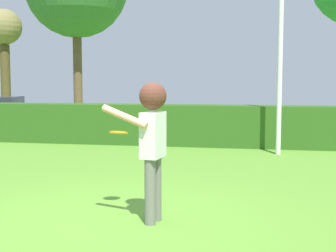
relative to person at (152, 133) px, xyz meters
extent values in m
plane|color=#5D9530|center=(-0.51, -0.15, -1.15)|extent=(60.00, 60.00, 0.00)
cylinder|color=slate|center=(-0.01, -0.10, -0.73)|extent=(0.14, 0.14, 0.84)
cylinder|color=slate|center=(0.03, 0.10, -0.73)|extent=(0.14, 0.14, 0.84)
cube|color=silver|center=(0.01, 0.00, -0.02)|extent=(0.28, 0.41, 0.58)
cylinder|color=tan|center=(-0.30, -0.19, 0.22)|extent=(0.62, 0.19, 0.30)
cylinder|color=tan|center=(0.05, 0.23, -0.04)|extent=(0.09, 0.09, 0.62)
sphere|color=tan|center=(0.01, 0.00, 0.44)|extent=(0.22, 0.22, 0.22)
sphere|color=#542D21|center=(0.01, 0.00, 0.47)|extent=(0.35, 0.35, 0.35)
cylinder|color=orange|center=(-0.58, 0.44, -0.05)|extent=(0.26, 0.26, 0.07)
cylinder|color=silver|center=(1.79, 6.10, 1.74)|extent=(0.12, 0.12, 5.78)
cube|color=#2D581A|center=(-0.51, 7.33, -0.58)|extent=(23.73, 0.90, 1.13)
cylinder|color=black|center=(-6.88, 10.57, -0.85)|extent=(0.61, 0.21, 0.60)
cylinder|color=black|center=(-6.56, 8.90, -0.85)|extent=(0.61, 0.21, 0.60)
cylinder|color=brown|center=(-9.68, 13.42, 0.54)|extent=(0.42, 0.42, 3.38)
sphere|color=olive|center=(-9.68, 13.42, 3.00)|extent=(1.55, 1.55, 1.55)
cylinder|color=brown|center=(-6.18, 13.08, 1.07)|extent=(0.37, 0.37, 4.44)
camera|label=1|loc=(1.33, -5.80, 0.66)|focal=50.75mm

